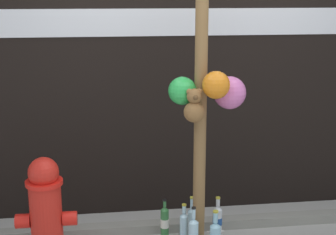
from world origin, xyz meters
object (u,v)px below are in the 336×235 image
bottle_3 (165,224)px  bottle_4 (184,229)px  bottle_1 (192,220)px  fire_hydrant (46,210)px  memorial_post (206,64)px  bottle_5 (217,221)px

bottle_3 → bottle_4: 0.17m
bottle_1 → bottle_4: (-0.10, -0.20, 0.02)m
bottle_4 → bottle_1: bearing=63.5°
bottle_1 → bottle_4: bearing=-116.5°
fire_hydrant → bottle_3: (0.89, 0.18, -0.25)m
memorial_post → bottle_4: memorial_post is taller
memorial_post → bottle_1: size_ratio=7.55×
bottle_3 → bottle_5: (0.43, 0.01, -0.01)m
memorial_post → bottle_3: bearing=148.0°
memorial_post → bottle_3: (-0.28, 0.17, -1.30)m
bottle_3 → bottle_5: size_ratio=1.03×
fire_hydrant → bottle_1: bearing=13.5°
bottle_1 → bottle_4: 0.22m
bottle_5 → bottle_3: bearing=-178.1°
bottle_4 → fire_hydrant: bearing=-175.8°
fire_hydrant → bottle_1: size_ratio=2.42×
bottle_1 → bottle_5: size_ratio=0.95×
fire_hydrant → bottle_1: (1.13, 0.27, -0.28)m
bottle_4 → bottle_5: bearing=22.0°
fire_hydrant → bottle_3: bearing=11.4°
bottle_5 → memorial_post: bearing=-130.0°
bottle_4 → bottle_5: 0.32m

